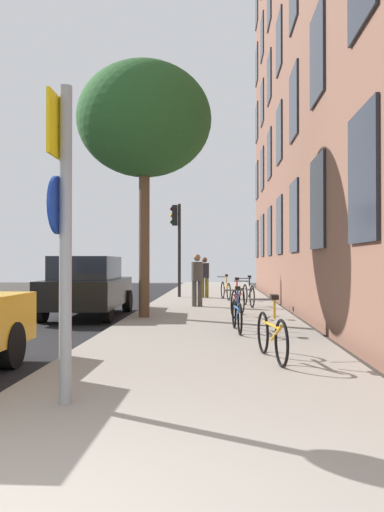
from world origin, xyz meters
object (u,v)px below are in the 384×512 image
at_px(tree_near, 144,121).
at_px(bicycle_1, 237,314).
at_px(bicycle_3, 248,294).
at_px(bicycle_2, 238,301).
at_px(pedestrian_1, 205,274).
at_px(pedestrian_0, 197,277).
at_px(car_1, 88,286).
at_px(bicycle_0, 272,334).
at_px(bicycle_4, 226,290).
at_px(traffic_light, 177,233).
at_px(sign_post, 63,219).

distance_m(tree_near, bicycle_1, 5.71).
height_order(tree_near, bicycle_3, tree_near).
height_order(tree_near, bicycle_2, tree_near).
bearing_deg(bicycle_2, pedestrian_1, 98.20).
xyz_separation_m(pedestrian_0, car_1, (-2.85, -2.20, -0.19)).
relative_size(bicycle_0, pedestrian_1, 1.07).
relative_size(bicycle_2, bicycle_3, 0.93).
distance_m(bicycle_0, bicycle_4, 12.01).
xyz_separation_m(bicycle_1, car_1, (-3.86, 3.71, 0.38)).
xyz_separation_m(bicycle_0, bicycle_1, (-0.38, 3.00, -0.01)).
xyz_separation_m(traffic_light, tree_near, (-0.21, -7.71, 2.38)).
bearing_deg(pedestrian_0, bicycle_1, -80.31).
relative_size(sign_post, car_1, 0.67).
distance_m(pedestrian_0, pedestrian_1, 4.17).
xyz_separation_m(traffic_light, pedestrian_1, (1.10, -0.31, -1.61)).
bearing_deg(car_1, sign_post, -77.60).
distance_m(traffic_light, tree_near, 8.07).
height_order(sign_post, pedestrian_1, sign_post).
distance_m(bicycle_3, car_1, 5.00).
bearing_deg(bicycle_2, bicycle_4, 92.13).
distance_m(bicycle_0, car_1, 7.94).
height_order(traffic_light, car_1, traffic_light).
xyz_separation_m(bicycle_2, bicycle_3, (0.43, 3.00, -0.01)).
distance_m(bicycle_0, pedestrian_1, 13.15).
xyz_separation_m(traffic_light, bicycle_3, (2.56, -4.39, -2.13)).
bearing_deg(bicycle_3, bicycle_0, -91.23).
bearing_deg(car_1, bicycle_4, 54.49).
bearing_deg(bicycle_3, traffic_light, 120.20).
distance_m(traffic_light, bicycle_4, 3.18).
distance_m(bicycle_1, pedestrian_0, 6.03).
distance_m(traffic_light, bicycle_2, 7.98).
height_order(bicycle_4, pedestrian_1, pedestrian_1).
xyz_separation_m(tree_near, bicycle_1, (2.20, -2.68, -4.54)).
bearing_deg(traffic_light, bicycle_0, -80.00).
bearing_deg(traffic_light, tree_near, -91.58).
relative_size(bicycle_4, pedestrian_0, 1.06).
bearing_deg(pedestrian_1, car_1, -115.04).
distance_m(bicycle_4, car_1, 6.51).
xyz_separation_m(sign_post, traffic_light, (-0.13, 15.79, 0.73)).
distance_m(pedestrian_0, car_1, 3.61).
relative_size(bicycle_1, bicycle_3, 0.94).
distance_m(sign_post, bicycle_3, 11.74).
height_order(bicycle_1, car_1, car_1).
relative_size(traffic_light, bicycle_0, 2.21).
distance_m(bicycle_1, bicycle_3, 6.03).
relative_size(pedestrian_1, car_1, 0.34).
bearing_deg(traffic_light, sign_post, -89.53).
xyz_separation_m(bicycle_4, pedestrian_1, (-0.80, 1.08, 0.53)).
bearing_deg(bicycle_0, pedestrian_0, 98.84).
height_order(bicycle_3, pedestrian_1, pedestrian_1).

